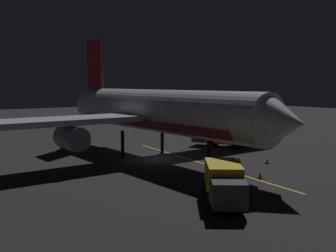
{
  "coord_description": "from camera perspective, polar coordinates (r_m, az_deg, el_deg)",
  "views": [
    {
      "loc": [
        22.05,
        33.27,
        7.52
      ],
      "look_at": [
        0.0,
        2.0,
        3.5
      ],
      "focal_mm": 43.31,
      "sensor_mm": 36.0,
      "label": 1
    }
  ],
  "objects": [
    {
      "name": "traffic_cone_near_left",
      "position": [
        33.99,
        1.15,
        -6.35
      ],
      "size": [
        0.5,
        0.5,
        0.55
      ],
      "color": "#EA590F",
      "rests_on": "ground_plane"
    },
    {
      "name": "traffic_cone_under_wing",
      "position": [
        33.21,
        12.84,
        -6.8
      ],
      "size": [
        0.5,
        0.5,
        0.55
      ],
      "color": "#EA590F",
      "rests_on": "ground_plane"
    },
    {
      "name": "baggage_truck",
      "position": [
        25.99,
        7.9,
        -8.02
      ],
      "size": [
        5.05,
        5.83,
        2.44
      ],
      "color": "gold",
      "rests_on": "ground_plane"
    },
    {
      "name": "ground_crew_worker",
      "position": [
        32.26,
        9.9,
        -5.96
      ],
      "size": [
        0.4,
        0.4,
        1.74
      ],
      "color": "black",
      "rests_on": "ground_plane"
    },
    {
      "name": "airliner",
      "position": [
        40.5,
        -2.14,
        1.96
      ],
      "size": [
        34.55,
        35.17,
        12.81
      ],
      "color": "silver",
      "rests_on": "ground_plane"
    },
    {
      "name": "catering_truck",
      "position": [
        48.73,
        7.54,
        -1.42
      ],
      "size": [
        4.83,
        6.59,
        2.45
      ],
      "color": "gold",
      "rests_on": "ground_plane"
    },
    {
      "name": "traffic_cone_far",
      "position": [
        31.39,
        7.43,
        -7.45
      ],
      "size": [
        0.5,
        0.5,
        0.55
      ],
      "color": "#EA590F",
      "rests_on": "ground_plane"
    },
    {
      "name": "apron_guide_stripe",
      "position": [
        38.88,
        4.63,
        -5.17
      ],
      "size": [
        2.75,
        25.32,
        0.01
      ],
      "primitive_type": "cube",
      "rotation": [
        0.0,
        0.0,
        -0.1
      ],
      "color": "gold",
      "rests_on": "ground_plane"
    },
    {
      "name": "ground_plane",
      "position": [
        40.63,
        -1.63,
        -4.81
      ],
      "size": [
        180.0,
        180.0,
        0.2
      ],
      "primitive_type": "cube",
      "color": "#272729"
    },
    {
      "name": "traffic_cone_near_right",
      "position": [
        39.43,
        13.79,
        -4.8
      ],
      "size": [
        0.5,
        0.5,
        0.55
      ],
      "color": "#EA590F",
      "rests_on": "ground_plane"
    }
  ]
}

